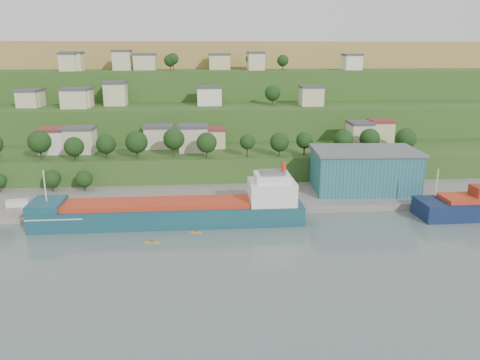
{
  "coord_description": "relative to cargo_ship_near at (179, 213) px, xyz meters",
  "views": [
    {
      "loc": [
        -0.99,
        -104.75,
        42.83
      ],
      "look_at": [
        8.69,
        15.0,
        9.98
      ],
      "focal_mm": 35.0,
      "sensor_mm": 36.0,
      "label": 1
    }
  ],
  "objects": [
    {
      "name": "warehouse",
      "position": [
        55.33,
        19.16,
        5.61
      ],
      "size": [
        32.1,
        20.85,
        12.8
      ],
      "rotation": [
        0.0,
        0.0,
        -0.06
      ],
      "color": "#1F545F",
      "rests_on": "quay"
    },
    {
      "name": "ground",
      "position": [
        7.65,
        -10.37,
        -2.83
      ],
      "size": [
        500.0,
        500.0,
        0.0
      ],
      "primitive_type": "plane",
      "color": "#4C5D59",
      "rests_on": "ground"
    },
    {
      "name": "kayak_yellow",
      "position": [
        -5.6,
        -12.74,
        -2.57
      ],
      "size": [
        3.49,
        0.89,
        0.86
      ],
      "rotation": [
        0.0,
        0.0,
        -0.08
      ],
      "color": "#C18416",
      "rests_on": "ground"
    },
    {
      "name": "quay",
      "position": [
        27.65,
        17.63,
        -2.83
      ],
      "size": [
        220.0,
        26.0,
        4.0
      ],
      "primitive_type": "cube",
      "color": "slate",
      "rests_on": "ground"
    },
    {
      "name": "cargo_ship_near",
      "position": [
        0.0,
        0.0,
        0.0
      ],
      "size": [
        68.85,
        11.15,
        17.7
      ],
      "rotation": [
        0.0,
        0.0,
        0.0
      ],
      "color": "#123747",
      "rests_on": "ground"
    },
    {
      "name": "kayak_orange",
      "position": [
        4.56,
        -7.24,
        -2.62
      ],
      "size": [
        2.88,
        1.18,
        0.71
      ],
      "rotation": [
        0.0,
        0.0,
        -0.25
      ],
      "color": "orange",
      "rests_on": "ground"
    },
    {
      "name": "dinghy",
      "position": [
        -40.84,
        9.76,
        -1.23
      ],
      "size": [
        4.1,
        1.78,
        0.8
      ],
      "primitive_type": "cube",
      "rotation": [
        0.0,
        0.0,
        0.07
      ],
      "color": "silver",
      "rests_on": "pebble_beach"
    },
    {
      "name": "hillside",
      "position": [
        7.61,
        158.33,
        -2.75
      ],
      "size": [
        360.0,
        211.0,
        96.0
      ],
      "color": "#284719",
      "rests_on": "ground"
    },
    {
      "name": "pebble_beach",
      "position": [
        -47.35,
        11.63,
        -2.83
      ],
      "size": [
        40.0,
        18.0,
        2.4
      ],
      "primitive_type": "cube",
      "color": "slate",
      "rests_on": "ground"
    },
    {
      "name": "caravan",
      "position": [
        -44.44,
        11.32,
        -0.29
      ],
      "size": [
        6.03,
        3.33,
        2.66
      ],
      "primitive_type": "cube",
      "rotation": [
        0.0,
        0.0,
        0.17
      ],
      "color": "silver",
      "rests_on": "pebble_beach"
    }
  ]
}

